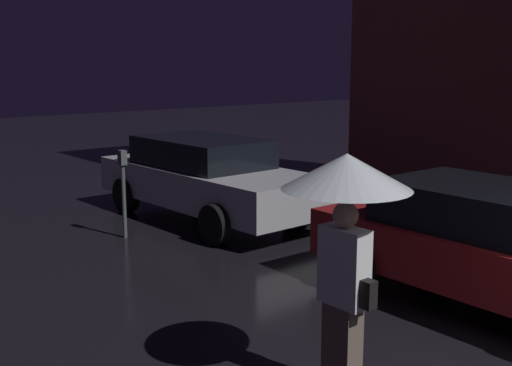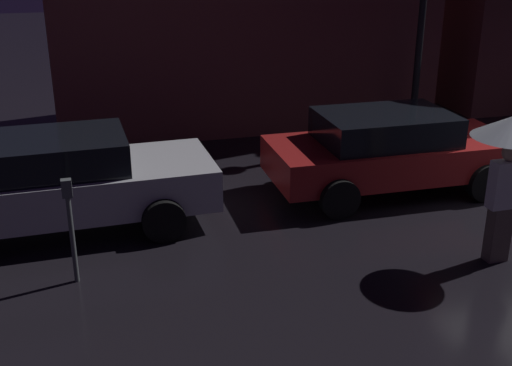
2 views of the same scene
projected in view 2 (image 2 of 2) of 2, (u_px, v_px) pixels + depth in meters
parked_car_silver at (55, 181)px, 9.12m from camera, size 4.46×1.88×1.38m
parked_car_red at (390, 150)px, 10.50m from camera, size 4.05×1.88×1.34m
pedestrian_with_umbrella at (511, 147)px, 7.89m from camera, size 1.01×1.01×1.96m
parking_meter at (70, 220)px, 7.63m from camera, size 0.12×0.10×1.35m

